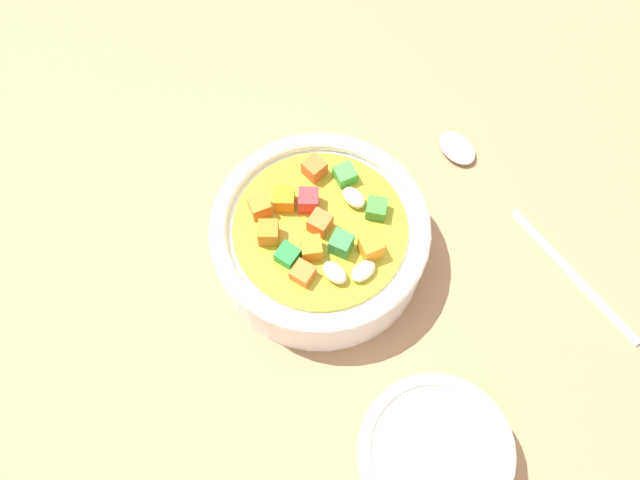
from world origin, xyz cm
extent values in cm
cube|color=#9E754F|center=(0.00, 0.00, -1.00)|extent=(140.00, 140.00, 2.00)
cylinder|color=white|center=(0.00, 0.00, 2.08)|extent=(15.73, 15.73, 4.16)
torus|color=white|center=(0.00, 0.00, 4.55)|extent=(16.08, 16.08, 1.30)
cylinder|color=#AEA328|center=(0.00, 0.00, 4.36)|extent=(12.76, 12.76, 0.40)
cube|color=red|center=(1.34, -1.49, 5.34)|extent=(1.76, 1.76, 1.57)
cube|color=#39842F|center=(-3.51, -2.42, 5.14)|extent=(1.58, 1.58, 1.16)
cube|color=orange|center=(-0.29, 3.96, 5.09)|extent=(1.74, 1.74, 1.05)
ellipsoid|color=beige|center=(-1.70, -2.82, 5.07)|extent=(2.38, 2.11, 1.02)
cube|color=green|center=(-0.53, -4.48, 5.11)|extent=(2.02, 2.02, 1.11)
ellipsoid|color=beige|center=(-2.10, 3.28, 5.13)|extent=(2.37, 2.06, 1.14)
cube|color=orange|center=(3.25, 1.84, 5.35)|extent=(1.78, 1.78, 1.58)
cube|color=orange|center=(-3.98, 0.77, 5.39)|extent=(2.01, 2.01, 1.66)
cube|color=orange|center=(3.02, -1.05, 5.31)|extent=(1.78, 1.78, 1.50)
cube|color=orange|center=(-0.19, -0.34, 5.29)|extent=(1.73, 1.73, 1.46)
cube|color=green|center=(-1.91, 1.11, 5.33)|extent=(1.61, 1.61, 1.53)
cube|color=green|center=(1.43, 2.99, 5.09)|extent=(1.77, 1.77, 1.05)
cube|color=orange|center=(-0.22, 2.03, 5.24)|extent=(1.91, 1.91, 1.36)
ellipsoid|color=beige|center=(-3.95, 2.51, 5.01)|extent=(2.11, 2.38, 0.91)
cube|color=orange|center=(1.77, -4.21, 5.27)|extent=(1.94, 1.94, 1.43)
cube|color=orange|center=(4.56, 0.07, 5.26)|extent=(2.01, 2.01, 1.41)
cylinder|color=silver|center=(-19.08, -4.11, 0.35)|extent=(11.25, 8.56, 0.70)
ellipsoid|color=silver|center=(-7.95, -12.32, 0.51)|extent=(4.33, 4.08, 1.01)
cylinder|color=white|center=(-11.89, 12.48, 1.58)|extent=(10.14, 10.14, 3.17)
torus|color=white|center=(-11.89, 12.48, 3.37)|extent=(10.24, 10.24, 0.81)
camera|label=1|loc=(-7.26, 22.95, 53.05)|focal=42.20mm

